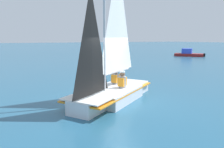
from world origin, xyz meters
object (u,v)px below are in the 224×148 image
at_px(sailor_crew, 115,80).
at_px(motorboat_distant, 188,54).
at_px(sailboat_main, 112,82).
at_px(sailor_helm, 122,84).

bearing_deg(sailor_crew, motorboat_distant, -177.55).
distance_m(sailboat_main, sailor_helm, 0.46).
bearing_deg(sailboat_main, sailor_crew, -159.80).
xyz_separation_m(sailor_helm, motorboat_distant, (-19.80, -14.39, -0.26)).
bearing_deg(sailor_helm, motorboat_distant, -176.19).
xyz_separation_m(sailboat_main, sailor_crew, (-0.58, -0.75, -0.11)).
distance_m(sailboat_main, motorboat_distant, 24.81).
distance_m(sailor_crew, motorboat_distant, 23.90).
bearing_deg(sailboat_main, sailor_helm, 141.63).
relative_size(sailboat_main, motorboat_distant, 1.43).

